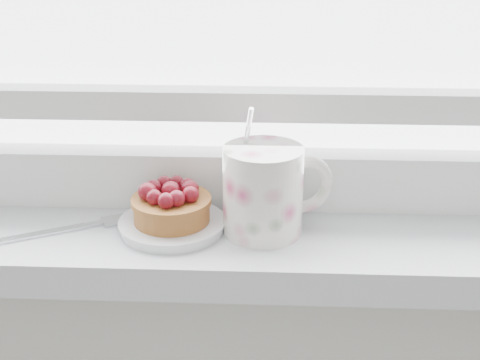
# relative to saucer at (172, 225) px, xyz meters

# --- Properties ---
(saucer) EXTENTS (0.12, 0.12, 0.01)m
(saucer) POSITION_rel_saucer_xyz_m (0.00, 0.00, 0.00)
(saucer) COLOR silver
(saucer) RESTS_ON windowsill
(raspberry_tart) EXTENTS (0.09, 0.09, 0.05)m
(raspberry_tart) POSITION_rel_saucer_xyz_m (-0.00, -0.00, 0.03)
(raspberry_tart) COLOR brown
(raspberry_tart) RESTS_ON saucer
(floral_mug) EXTENTS (0.14, 0.11, 0.15)m
(floral_mug) POSITION_rel_saucer_xyz_m (0.11, 0.00, 0.05)
(floral_mug) COLOR silver
(floral_mug) RESTS_ON windowsill
(fork) EXTENTS (0.19, 0.11, 0.00)m
(fork) POSITION_rel_saucer_xyz_m (-0.12, -0.01, -0.00)
(fork) COLOR silver
(fork) RESTS_ON windowsill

